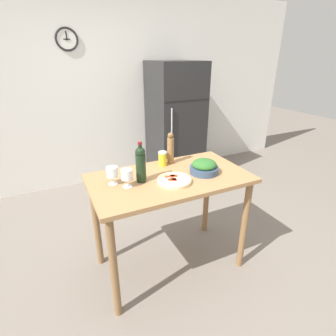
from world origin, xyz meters
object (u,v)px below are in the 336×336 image
wine_glass_far (112,173)px  pepper_mill (171,149)px  refrigerator (175,123)px  salt_canister (163,159)px  homemade_pizza (174,180)px  wine_bottle (141,164)px  wine_glass_near (127,175)px  salad_bowl (204,167)px

wine_glass_far → pepper_mill: 0.60m
refrigerator → salt_canister: size_ratio=13.62×
salt_canister → wine_glass_far: bearing=-161.2°
homemade_pizza → salt_canister: salt_canister is taller
wine_bottle → salt_canister: wine_bottle is taller
refrigerator → pepper_mill: refrigerator is taller
wine_bottle → wine_glass_far: wine_bottle is taller
homemade_pizza → wine_glass_near: bearing=166.5°
wine_glass_far → salt_canister: 0.51m
wine_bottle → wine_glass_near: bearing=-162.5°
salad_bowl → salt_canister: salt_canister is taller
wine_bottle → refrigerator: bearing=55.6°
wine_glass_far → salt_canister: wine_glass_far is taller
wine_glass_far → homemade_pizza: wine_glass_far is taller
salt_canister → salad_bowl: bearing=-50.3°
salad_bowl → salt_canister: (-0.24, 0.29, 0.01)m
wine_bottle → homemade_pizza: (0.22, -0.12, -0.13)m
wine_bottle → wine_glass_far: 0.22m
pepper_mill → homemade_pizza: size_ratio=1.06×
wine_bottle → wine_glass_far: bearing=166.6°
pepper_mill → wine_glass_near: bearing=-150.6°
refrigerator → wine_glass_near: (-1.27, -1.72, 0.13)m
refrigerator → pepper_mill: bearing=-118.6°
wine_bottle → salt_canister: size_ratio=2.50×
salad_bowl → wine_bottle: bearing=171.7°
wine_glass_near → wine_glass_far: (-0.08, 0.09, 0.00)m
wine_bottle → wine_glass_near: wine_bottle is taller
wine_bottle → salad_bowl: 0.53m
refrigerator → wine_glass_near: 2.14m
salad_bowl → homemade_pizza: size_ratio=0.89×
homemade_pizza → refrigerator: bearing=62.7°
wine_glass_far → homemade_pizza: (0.43, -0.17, -0.08)m
salad_bowl → homemade_pizza: bearing=-171.2°
refrigerator → salt_canister: bearing=-120.8°
wine_bottle → wine_glass_near: size_ratio=2.29×
wine_bottle → homemade_pizza: 0.28m
wine_bottle → pepper_mill: 0.43m
homemade_pizza → wine_bottle: bearing=151.1°
wine_glass_far → homemade_pizza: 0.47m
wine_bottle → salad_bowl: bearing=-8.3°
salt_canister → homemade_pizza: bearing=-99.5°
refrigerator → wine_glass_far: 2.13m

